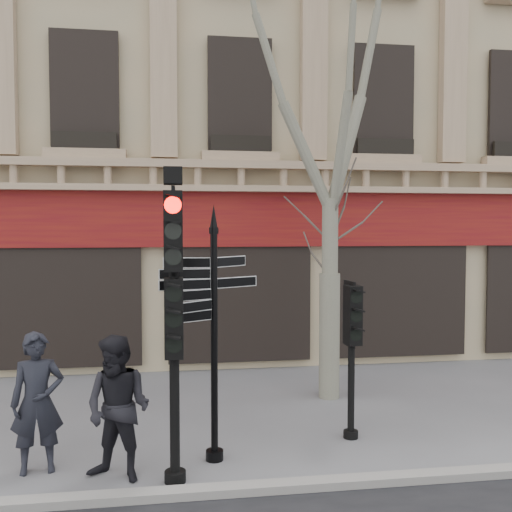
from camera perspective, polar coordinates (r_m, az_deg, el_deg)
The scene contains 9 objects.
ground at distance 9.29m, azimuth 2.21°, elevation -18.68°, with size 80.00×80.00×0.00m, color slate.
kerb at distance 8.00m, azimuth 4.21°, elevation -21.92°, with size 80.00×0.25×0.12m, color gray.
building at distance 21.75m, azimuth -4.14°, elevation 17.80°, with size 28.00×15.52×18.00m.
fingerpost at distance 8.27m, azimuth -4.22°, elevation -3.37°, with size 1.97×1.97×3.75m.
traffic_signal_main at distance 7.59m, azimuth -8.23°, elevation -2.94°, with size 0.47×0.34×4.20m.
traffic_signal_secondary at distance 9.35m, azimuth 9.54°, elevation -7.48°, with size 0.44×0.33×2.49m.
plane_tree at distance 11.83m, azimuth 7.54°, elevation 19.34°, with size 3.63×3.63×9.64m.
pedestrian_a at distance 8.73m, azimuth -21.02°, elevation -13.50°, with size 0.72×0.47×1.96m, color black.
pedestrian_b at distance 8.15m, azimuth -13.63°, elevation -14.58°, with size 0.95×0.74×1.96m, color black.
Camera 1 is at (-1.60, -8.48, 3.43)m, focal length 40.00 mm.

